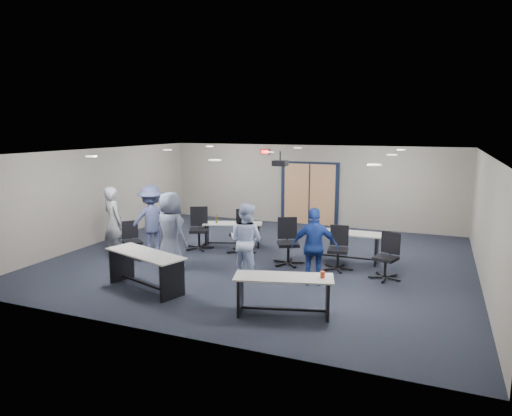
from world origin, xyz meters
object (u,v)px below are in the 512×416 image
at_px(table_back_right, 344,241).
at_px(person_lightblue, 246,241).
at_px(person_navy, 315,247).
at_px(table_front_right, 284,288).
at_px(table_back_left, 232,230).
at_px(person_plaid, 171,231).
at_px(chair_back_d, 338,249).
at_px(table_front_left, 145,264).
at_px(chair_loose_left, 133,241).
at_px(chair_back_c, 288,242).
at_px(person_back, 151,220).
at_px(chair_back_b, 241,232).
at_px(chair_loose_right, 386,256).
at_px(chair_back_a, 199,229).
at_px(person_gray, 113,222).

height_order(table_back_right, person_lightblue, person_lightblue).
bearing_deg(person_navy, table_front_right, 72.71).
distance_m(table_back_left, person_plaid, 2.52).
bearing_deg(chair_back_d, table_front_left, -147.29).
bearing_deg(chair_loose_left, table_back_right, -31.34).
bearing_deg(chair_back_c, chair_back_d, -23.35).
distance_m(table_front_right, chair_loose_left, 4.97).
relative_size(table_front_right, chair_back_c, 1.63).
xyz_separation_m(table_front_right, chair_loose_left, (-4.62, 1.84, -0.01)).
bearing_deg(person_back, table_front_left, 76.89).
relative_size(chair_back_b, chair_loose_right, 1.11).
distance_m(chair_back_b, person_plaid, 2.15).
xyz_separation_m(table_back_left, chair_loose_right, (4.29, -1.30, 0.05)).
bearing_deg(table_front_right, chair_loose_right, 45.92).
height_order(table_front_left, table_back_right, table_front_left).
height_order(chair_loose_right, person_navy, person_navy).
bearing_deg(table_front_right, chair_back_d, 67.70).
bearing_deg(chair_back_c, chair_back_b, 135.04).
bearing_deg(chair_back_a, chair_back_c, -35.89).
bearing_deg(person_plaid, chair_back_a, -63.24).
relative_size(chair_back_a, chair_back_c, 1.01).
bearing_deg(chair_back_a, person_gray, -162.73).
height_order(chair_back_c, chair_loose_left, chair_back_c).
bearing_deg(table_back_left, person_gray, -156.71).
bearing_deg(chair_loose_right, chair_back_c, -166.54).
bearing_deg(chair_back_b, chair_back_c, -21.54).
distance_m(table_front_right, chair_back_a, 4.88).
bearing_deg(chair_back_a, chair_back_d, -32.42).
relative_size(chair_back_a, person_lightblue, 0.68).
height_order(chair_back_a, person_gray, person_gray).
height_order(table_front_left, chair_back_d, chair_back_d).
relative_size(table_front_right, table_back_left, 1.07).
height_order(chair_back_d, person_navy, person_navy).
bearing_deg(chair_loose_right, chair_loose_left, -153.37).
distance_m(chair_loose_left, person_lightblue, 3.21).
height_order(table_back_left, person_gray, person_gray).
height_order(table_back_left, chair_back_c, chair_back_c).
bearing_deg(chair_back_d, table_back_right, 85.23).
xyz_separation_m(person_gray, person_navy, (5.25, -0.07, -0.09)).
distance_m(person_plaid, person_navy, 3.39).
relative_size(chair_back_b, person_plaid, 0.62).
bearing_deg(table_front_left, chair_loose_right, 47.24).
relative_size(chair_back_c, person_lightblue, 0.67).
xyz_separation_m(chair_back_b, chair_loose_left, (-2.29, -1.57, -0.09)).
bearing_deg(chair_back_d, person_plaid, -165.34).
xyz_separation_m(chair_back_b, person_plaid, (-0.96, -1.89, 0.35)).
xyz_separation_m(chair_back_c, chair_back_d, (1.20, 0.04, -0.05)).
height_order(table_back_right, person_gray, person_gray).
xyz_separation_m(table_back_left, chair_loose_left, (-1.78, -2.12, 0.02)).
bearing_deg(person_plaid, table_back_left, -82.09).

